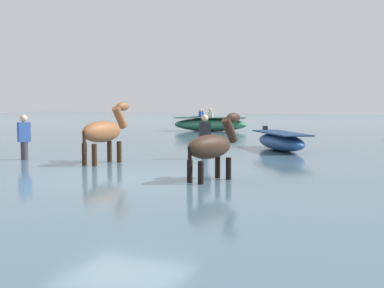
% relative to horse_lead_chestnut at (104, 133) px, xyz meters
% --- Properties ---
extents(ground_plane, '(120.00, 120.00, 0.00)m').
position_rel_horse_lead_chestnut_xyz_m(ground_plane, '(1.82, -2.15, -1.17)').
color(ground_plane, gray).
extents(water_surface, '(90.00, 90.00, 0.38)m').
position_rel_horse_lead_chestnut_xyz_m(water_surface, '(1.82, 7.85, -0.98)').
color(water_surface, '#476675').
rests_on(water_surface, ground).
extents(horse_lead_chestnut, '(0.69, 1.83, 1.98)m').
position_rel_horse_lead_chestnut_xyz_m(horse_lead_chestnut, '(0.00, 0.00, 0.00)').
color(horse_lead_chestnut, brown).
rests_on(horse_lead_chestnut, ground).
extents(horse_trailing_dark_bay, '(0.84, 1.60, 1.76)m').
position_rel_horse_lead_chestnut_xyz_m(horse_trailing_dark_bay, '(3.62, -1.69, -0.13)').
color(horse_trailing_dark_bay, '#382319').
rests_on(horse_trailing_dark_bay, ground).
extents(boat_near_starboard, '(4.08, 2.01, 1.22)m').
position_rel_horse_lead_chestnut_xyz_m(boat_near_starboard, '(-2.50, 14.63, -0.42)').
color(boat_near_starboard, '#337556').
rests_on(boat_near_starboard, water_surface).
extents(boat_far_offshore, '(2.66, 3.31, 0.73)m').
position_rel_horse_lead_chestnut_xyz_m(boat_far_offshore, '(3.44, 5.35, -0.49)').
color(boat_far_offshore, '#28518E').
rests_on(boat_far_offshore, water_surface).
extents(boat_mid_outer, '(1.31, 2.72, 1.06)m').
position_rel_horse_lead_chestnut_xyz_m(boat_mid_outer, '(-5.56, 21.09, -0.48)').
color(boat_mid_outer, '#28518E').
rests_on(boat_mid_outer, water_surface).
extents(person_wading_mid, '(0.34, 0.38, 1.63)m').
position_rel_horse_lead_chestnut_xyz_m(person_wading_mid, '(-2.53, -0.08, -0.30)').
color(person_wading_mid, '#383842').
rests_on(person_wading_mid, ground).
extents(person_onlooker_right, '(0.38, 0.32, 1.63)m').
position_rel_horse_lead_chestnut_xyz_m(person_onlooker_right, '(2.03, 2.03, -0.30)').
color(person_onlooker_right, '#383842').
rests_on(person_onlooker_right, ground).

